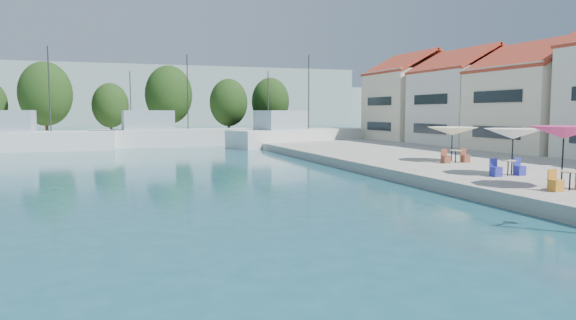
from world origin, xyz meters
name	(u,v)px	position (x,y,z in m)	size (l,w,h in m)	color
quay_right	(550,158)	(22.00, 30.00, 0.30)	(32.00, 92.00, 0.60)	gray
quay_far	(111,140)	(-8.00, 67.00, 0.30)	(90.00, 16.00, 0.60)	gray
hill_west	(26,96)	(-30.00, 160.00, 8.00)	(180.00, 40.00, 16.00)	#9AA89E
hill_east	(252,105)	(40.00, 180.00, 6.00)	(140.00, 40.00, 12.00)	#9AA89E
building_04	(542,94)	(24.00, 33.00, 5.02)	(9.00, 8.80, 9.20)	#F2E3C1
building_05	(467,95)	(24.00, 42.00, 5.26)	(8.40, 8.80, 9.70)	silver
building_06	(414,95)	(24.00, 51.00, 5.50)	(9.00, 8.80, 10.20)	beige
trawler_02	(30,139)	(-15.16, 54.66, 1.07)	(14.52, 4.33, 10.20)	white
trawler_03	(168,136)	(-2.17, 57.35, 1.07)	(17.13, 5.28, 10.20)	silver
trawler_04	(295,136)	(10.71, 53.20, 1.07)	(16.28, 9.25, 10.20)	silver
tree_04	(45,94)	(-15.14, 68.02, 5.77)	(6.05, 6.05, 8.96)	#3F2B19
tree_05	(110,105)	(-7.95, 70.56, 4.47)	(4.53, 4.53, 6.71)	#3F2B19
tree_06	(169,95)	(-0.55, 71.50, 5.92)	(6.23, 6.23, 9.22)	#3F2B19
tree_07	(229,103)	(6.88, 68.45, 4.88)	(5.01, 5.01, 7.42)	#3F2B19
tree_08	(270,101)	(13.46, 70.99, 5.14)	(5.31, 5.31, 7.87)	#3F2B19
umbrella_pink	(564,132)	(9.20, 17.10, 2.82)	(2.71, 2.71, 2.47)	black
umbrella_white	(513,134)	(10.40, 21.15, 2.59)	(2.70, 2.70, 2.24)	black
umbrella_cream	(452,131)	(12.02, 27.99, 2.46)	(3.09, 3.09, 2.11)	black
cafe_table_01	(570,183)	(8.79, 16.34, 0.89)	(1.82, 0.70, 0.76)	black
cafe_table_02	(508,170)	(9.86, 20.80, 0.89)	(1.82, 0.70, 0.76)	black
cafe_table_03	(456,158)	(11.55, 26.97, 0.89)	(1.82, 0.70, 0.76)	black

